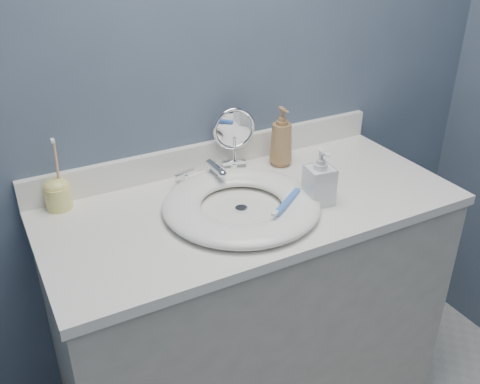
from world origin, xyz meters
TOP-DOWN VIEW (x-y plane):
  - back_wall at (0.00, 1.25)m, footprint 2.20×0.02m
  - vanity_cabinet at (0.00, 0.97)m, footprint 1.20×0.55m
  - countertop at (0.00, 0.97)m, footprint 1.22×0.57m
  - backsplash at (0.00, 1.24)m, footprint 1.22×0.02m
  - basin at (-0.05, 0.94)m, footprint 0.45×0.45m
  - drain at (-0.05, 0.94)m, footprint 0.04×0.04m
  - faucet at (-0.05, 1.14)m, footprint 0.25×0.13m
  - makeup_mirror at (0.06, 1.20)m, footprint 0.14×0.08m
  - soap_bottle_amber at (0.21, 1.15)m, footprint 0.08×0.08m
  - soap_bottle_clear at (0.17, 0.88)m, footprint 0.09×0.09m
  - toothbrush_holder at (-0.50, 1.20)m, footprint 0.07×0.07m
  - toothbrush_lying at (0.04, 0.86)m, footprint 0.15×0.11m

SIDE VIEW (x-z plane):
  - vanity_cabinet at x=0.00m, z-range 0.00..0.85m
  - countertop at x=0.00m, z-range 0.85..0.88m
  - drain at x=-0.05m, z-range 0.88..0.89m
  - basin at x=-0.05m, z-range 0.88..0.92m
  - faucet at x=-0.05m, z-range 0.87..0.95m
  - toothbrush_lying at x=0.04m, z-range 0.92..0.93m
  - backsplash at x=0.00m, z-range 0.88..0.97m
  - toothbrush_holder at x=-0.50m, z-range 0.82..1.04m
  - soap_bottle_clear at x=0.17m, z-range 0.88..1.05m
  - soap_bottle_amber at x=0.21m, z-range 0.88..1.08m
  - makeup_mirror at x=0.06m, z-range 0.89..1.10m
  - back_wall at x=0.00m, z-range 0.00..2.40m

